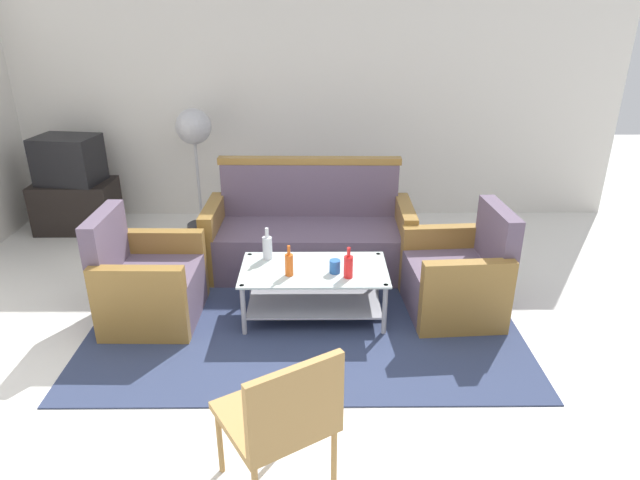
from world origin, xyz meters
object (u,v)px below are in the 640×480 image
coffee_table (314,285)px  pedestal_fan (194,134)px  armchair_right (457,279)px  bottle_red (348,266)px  couch (309,236)px  wicker_chair (283,415)px  bottle_clear (267,247)px  bottle_orange (289,264)px  television (69,160)px  tv_stand (77,206)px  armchair_left (149,284)px  cup (335,266)px

coffee_table → pedestal_fan: pedestal_fan is taller
armchair_right → bottle_red: (-0.85, -0.21, 0.21)m
couch → coffee_table: (0.05, -0.84, -0.04)m
armchair_right → wicker_chair: (-1.24, -1.76, 0.21)m
couch → bottle_clear: (-0.31, -0.66, 0.19)m
bottle_red → bottle_clear: (-0.61, 0.32, 0.01)m
couch → bottle_orange: couch is taller
bottle_red → television: bearing=144.6°
coffee_table → bottle_clear: size_ratio=4.28×
couch → bottle_clear: 0.76m
armchair_right → couch: bearing=52.2°
tv_stand → pedestal_fan: pedestal_fan is taller
coffee_table → bottle_orange: bottle_orange is taller
couch → wicker_chair: bearing=88.9°
armchair_right → bottle_orange: (-1.28, -0.17, 0.21)m
coffee_table → bottle_red: (0.25, -0.14, 0.23)m
armchair_left → tv_stand: size_ratio=1.06×
bottle_red → tv_stand: bottle_red is taller
bottle_red → couch: bearing=106.7°
cup → tv_stand: bearing=144.8°
tv_stand → bottle_clear: bearing=-37.3°
bottle_clear → pedestal_fan: 1.96m
bottle_clear → cup: size_ratio=2.57×
coffee_table → wicker_chair: (-0.14, -1.69, 0.22)m
cup → television: (-2.67, 1.88, 0.30)m
coffee_table → television: (-2.51, 1.82, 0.49)m
tv_stand → wicker_chair: (2.37, -3.51, 0.23)m
bottle_orange → television: size_ratio=0.36×
bottle_red → television: television is taller
cup → bottle_red: bearing=-39.1°
coffee_table → television: bearing=144.1°
coffee_table → tv_stand: (-2.51, 1.82, -0.01)m
couch → wicker_chair: size_ratio=2.16×
cup → television: bearing=144.8°
bottle_red → bottle_clear: bottle_clear is taller
armchair_right → bottle_clear: armchair_right is taller
armchair_left → armchair_right: same height
coffee_table → television: 3.14m
bottle_clear → coffee_table: bearing=-26.2°
couch → armchair_left: (-1.20, -0.85, -0.03)m
bottle_clear → pedestal_fan: pedestal_fan is taller
couch → bottle_orange: size_ratio=7.72×
armchair_right → tv_stand: armchair_right is taller
tv_stand → pedestal_fan: 1.50m
armchair_right → pedestal_fan: bearing=48.3°
couch → television: 2.69m
couch → bottle_red: 1.04m
bottle_clear → armchair_right: bearing=-4.3°
coffee_table → bottle_orange: bearing=-149.9°
bottle_orange → wicker_chair: 1.59m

